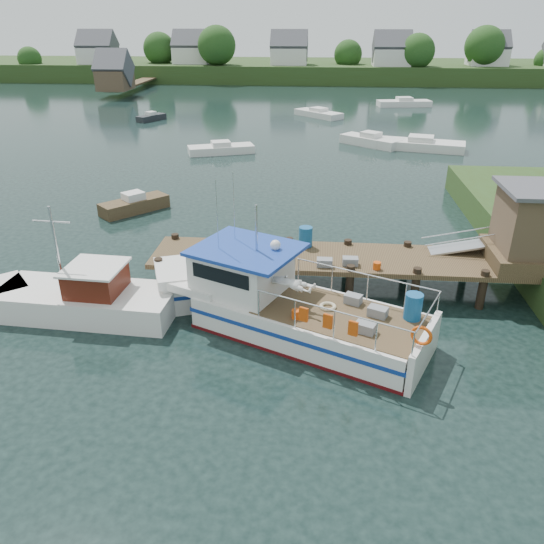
# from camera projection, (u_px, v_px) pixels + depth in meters

# --- Properties ---
(ground_plane) EXTENTS (160.00, 160.00, 0.00)m
(ground_plane) POSITION_uv_depth(u_px,v_px,m) (299.00, 285.00, 22.16)
(ground_plane) COLOR black
(far_shore) EXTENTS (140.00, 42.55, 9.22)m
(far_shore) POSITION_uv_depth(u_px,v_px,m) (319.00, 67.00, 95.20)
(far_shore) COLOR #29411A
(far_shore) RESTS_ON ground
(dock) EXTENTS (16.60, 3.00, 4.78)m
(dock) POSITION_uv_depth(u_px,v_px,m) (467.00, 241.00, 20.68)
(dock) COLOR #4B3A24
(dock) RESTS_ON ground
(lobster_boat) EXTENTS (10.65, 6.82, 5.34)m
(lobster_boat) POSITION_uv_depth(u_px,v_px,m) (275.00, 303.00, 18.81)
(lobster_boat) COLOR silver
(lobster_boat) RESTS_ON ground
(work_boat) EXTENTS (8.06, 2.85, 4.23)m
(work_boat) POSITION_uv_depth(u_px,v_px,m) (77.00, 298.00, 19.78)
(work_boat) COLOR silver
(work_boat) RESTS_ON ground
(moored_rowboat) EXTENTS (3.63, 3.80, 1.14)m
(moored_rowboat) POSITION_uv_depth(u_px,v_px,m) (134.00, 204.00, 30.45)
(moored_rowboat) COLOR #4B3A24
(moored_rowboat) RESTS_ON ground
(moored_far) EXTENTS (6.87, 3.27, 1.12)m
(moored_far) POSITION_uv_depth(u_px,v_px,m) (404.00, 103.00, 66.82)
(moored_far) COLOR silver
(moored_far) RESTS_ON ground
(moored_a) EXTENTS (5.64, 3.50, 0.98)m
(moored_a) POSITION_uv_depth(u_px,v_px,m) (221.00, 149.00, 43.65)
(moored_a) COLOR silver
(moored_a) RESTS_ON ground
(moored_b) EXTENTS (5.34, 4.77, 1.19)m
(moored_b) POSITION_uv_depth(u_px,v_px,m) (371.00, 141.00, 46.20)
(moored_b) COLOR silver
(moored_b) RESTS_ON ground
(moored_c) EXTENTS (7.60, 4.09, 1.14)m
(moored_c) POSITION_uv_depth(u_px,v_px,m) (420.00, 144.00, 44.88)
(moored_c) COLOR silver
(moored_c) RESTS_ON ground
(moored_d) EXTENTS (5.66, 5.58, 1.01)m
(moored_d) POSITION_uv_depth(u_px,v_px,m) (318.00, 113.00, 59.71)
(moored_d) COLOR silver
(moored_d) RESTS_ON ground
(moored_e) EXTENTS (2.72, 3.57, 0.95)m
(moored_e) POSITION_uv_depth(u_px,v_px,m) (151.00, 117.00, 57.54)
(moored_e) COLOR black
(moored_e) RESTS_ON ground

